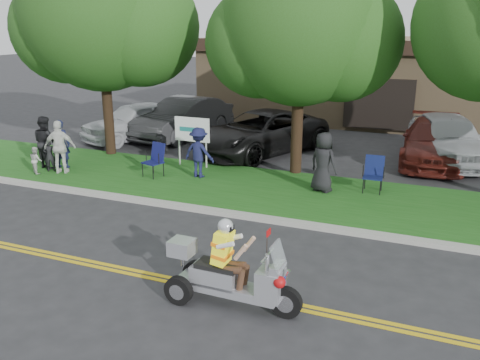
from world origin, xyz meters
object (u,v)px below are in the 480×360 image
at_px(trike_scooter, 228,275).
at_px(parked_car_left, 183,118).
at_px(spectator_adult_mid, 46,142).
at_px(lawn_chair_a, 155,158).
at_px(spectator_adult_left, 61,144).
at_px(spectator_adult_right, 60,147).
at_px(parked_car_far_right, 447,138).
at_px(parked_car_right, 433,142).
at_px(parked_car_far_left, 136,121).
at_px(parked_car_mid, 260,133).
at_px(lawn_chair_b, 374,172).

distance_m(trike_scooter, parked_car_left, 13.66).
bearing_deg(spectator_adult_mid, lawn_chair_a, -152.79).
bearing_deg(spectator_adult_left, spectator_adult_right, 113.90).
distance_m(spectator_adult_mid, parked_car_far_right, 13.69).
distance_m(spectator_adult_left, parked_car_right, 12.69).
height_order(lawn_chair_a, parked_car_right, parked_car_right).
bearing_deg(parked_car_far_right, lawn_chair_a, -161.37).
relative_size(spectator_adult_mid, parked_car_right, 0.34).
height_order(lawn_chair_a, spectator_adult_right, spectator_adult_right).
distance_m(spectator_adult_left, spectator_adult_right, 0.66).
relative_size(lawn_chair_a, spectator_adult_right, 0.62).
bearing_deg(trike_scooter, spectator_adult_right, 148.30).
relative_size(parked_car_far_left, parked_car_right, 0.91).
relative_size(parked_car_mid, parked_car_far_right, 1.12).
relative_size(lawn_chair_a, parked_car_mid, 0.18).
xyz_separation_m(spectator_adult_right, parked_car_right, (10.90, 6.28, -0.22)).
bearing_deg(parked_car_left, spectator_adult_right, -88.19).
distance_m(lawn_chair_a, parked_car_far_right, 10.11).
distance_m(spectator_adult_left, parked_car_far_right, 13.18).
bearing_deg(trike_scooter, lawn_chair_a, 131.15).
bearing_deg(lawn_chair_a, parked_car_far_left, 145.71).
xyz_separation_m(trike_scooter, lawn_chair_a, (-5.08, 6.01, 0.14)).
bearing_deg(lawn_chair_b, trike_scooter, -104.13).
relative_size(trike_scooter, parked_car_far_left, 0.53).
relative_size(trike_scooter, parked_car_mid, 0.43).
xyz_separation_m(lawn_chair_b, parked_car_far_right, (1.86, 4.61, 0.19)).
xyz_separation_m(spectator_adult_left, parked_car_far_right, (11.75, 5.98, -0.04)).
xyz_separation_m(spectator_adult_left, parked_car_right, (11.31, 5.76, -0.17)).
bearing_deg(parked_car_left, trike_scooter, -48.82).
distance_m(spectator_adult_mid, spectator_adult_right, 0.94).
height_order(parked_car_left, parked_car_right, parked_car_left).
relative_size(spectator_adult_mid, parked_car_far_left, 0.37).
xyz_separation_m(parked_car_far_left, parked_car_left, (1.70, 1.05, 0.06)).
xyz_separation_m(lawn_chair_a, lawn_chair_b, (6.53, 1.03, -0.01)).
bearing_deg(spectator_adult_mid, spectator_adult_right, 178.62).
relative_size(trike_scooter, parked_car_right, 0.48).
bearing_deg(spectator_adult_left, parked_car_right, -167.54).
bearing_deg(spectator_adult_left, lawn_chair_b, 173.41).
height_order(parked_car_right, parked_car_far_right, parked_car_far_right).
bearing_deg(parked_car_far_left, spectator_adult_right, -59.57).
bearing_deg(parked_car_mid, parked_car_left, -175.45).
height_order(lawn_chair_b, spectator_adult_left, spectator_adult_left).
distance_m(lawn_chair_b, spectator_adult_left, 9.99).
distance_m(lawn_chair_a, parked_car_mid, 4.72).
relative_size(spectator_adult_mid, spectator_adult_right, 1.02).
bearing_deg(spectator_adult_mid, spectator_adult_left, -138.60).
bearing_deg(parked_car_mid, spectator_adult_right, -110.15).
height_order(lawn_chair_a, spectator_adult_mid, spectator_adult_mid).
xyz_separation_m(spectator_adult_right, parked_car_far_right, (11.34, 6.50, -0.09)).
bearing_deg(spectator_adult_left, parked_car_mid, -152.92).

